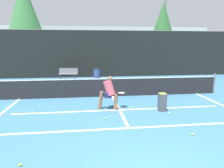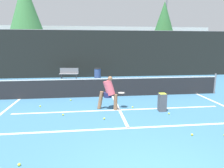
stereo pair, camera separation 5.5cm
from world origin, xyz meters
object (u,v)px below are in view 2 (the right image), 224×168
trash_bin (98,74)px  parked_car (50,67)px  player_practicing (109,92)px  ball_hopper (162,102)px  courtside_bench (69,73)px

trash_bin → parked_car: (-4.08, 3.29, 0.23)m
player_practicing → parked_car: (-4.18, 10.78, -0.07)m
ball_hopper → trash_bin: bearing=105.1°
parked_car → courtside_bench: bearing=-59.2°
player_practicing → trash_bin: bearing=109.7°
parked_car → player_practicing: bearing=-68.8°
courtside_bench → parked_car: 3.76m
player_practicing → parked_car: size_ratio=0.31×
ball_hopper → parked_car: 12.85m
ball_hopper → courtside_bench: courtside_bench is taller
courtside_bench → trash_bin: 2.15m
courtside_bench → trash_bin: size_ratio=1.75×
player_practicing → trash_bin: player_practicing is taller
player_practicing → courtside_bench: bearing=125.6°
player_practicing → courtside_bench: (-2.25, 7.56, -0.26)m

